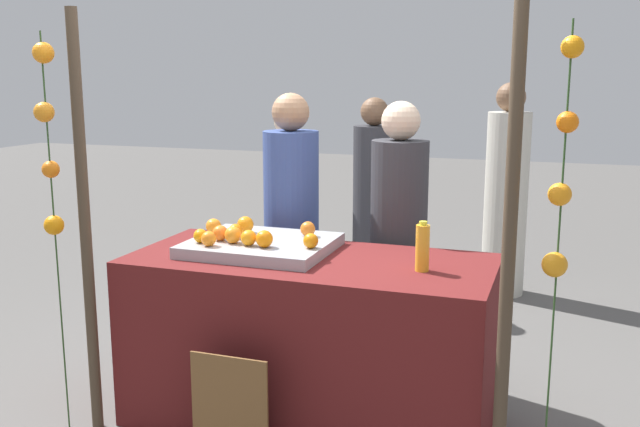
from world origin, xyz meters
The scene contains 25 objects.
ground_plane centered at (0.00, 0.00, 0.00)m, with size 24.00×24.00×0.00m, color #565451.
stall_counter centered at (0.00, 0.00, 0.43)m, with size 1.83×0.83×0.87m, color #5B1919.
orange_tray centered at (-0.29, 0.05, 0.90)m, with size 0.72×0.62×0.06m, color #9EA0A5.
orange_0 centered at (-0.48, -0.16, 0.97)m, with size 0.08×0.08×0.08m, color orange.
orange_1 centered at (0.02, -0.03, 0.97)m, with size 0.08×0.08×0.08m, color orange.
orange_2 centered at (-0.44, 0.18, 0.97)m, with size 0.09×0.09×0.09m, color orange.
orange_3 centered at (-0.56, -0.11, 0.96)m, with size 0.07×0.07×0.07m, color orange.
orange_4 centered at (-0.39, -0.07, 0.97)m, with size 0.09×0.09×0.09m, color orange.
orange_5 centered at (-0.43, 0.04, 0.97)m, with size 0.08×0.08×0.08m, color orange.
orange_6 centered at (-0.30, -0.09, 0.97)m, with size 0.08×0.08×0.08m, color orange.
orange_7 centered at (-0.21, -0.10, 0.97)m, with size 0.09×0.09×0.09m, color orange.
orange_8 centered at (-0.59, 0.10, 0.97)m, with size 0.08×0.08×0.08m, color orange.
orange_9 centered at (-0.48, -0.04, 0.97)m, with size 0.08×0.08×0.08m, color orange.
orange_10 centered at (-0.09, 0.21, 0.97)m, with size 0.08×0.08×0.08m, color orange.
juice_bottle centered at (0.58, -0.05, 0.98)m, with size 0.07×0.07×0.24m.
chalkboard_sign centered at (-0.18, -0.57, 0.27)m, with size 0.38×0.03×0.56m.
vendor_left centered at (-0.37, 0.69, 0.78)m, with size 0.33×0.33×1.67m.
vendor_right centered at (0.30, 0.67, 0.76)m, with size 0.33×0.33×1.63m.
crowd_person_0 centered at (0.75, 2.56, 0.80)m, with size 0.34×0.34×1.71m.
crowd_person_1 centered at (-0.98, 2.12, 0.70)m, with size 0.30×0.30×1.50m.
crowd_person_2 centered at (-0.22, 2.06, 0.75)m, with size 0.32×0.32×1.60m.
canopy_post_left centered at (-0.99, -0.45, 1.04)m, with size 0.06×0.06×2.08m, color #473828.
canopy_post_right centered at (0.99, -0.45, 1.04)m, with size 0.06×0.06×2.08m, color #473828.
garland_strand_left centered at (-1.13, -0.50, 1.47)m, with size 0.11×0.10×1.97m.
garland_strand_right centered at (1.17, -0.46, 1.39)m, with size 0.10×0.11×1.97m.
Camera 1 is at (1.18, -3.23, 1.77)m, focal length 39.70 mm.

